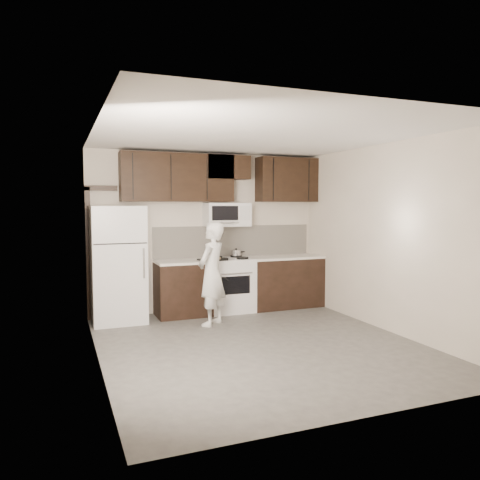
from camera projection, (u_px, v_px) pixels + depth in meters
floor at (259, 345)px, 6.09m from camera, size 4.50×4.50×0.00m
back_wall at (207, 232)px, 8.07m from camera, size 4.00×0.00×4.00m
ceiling at (260, 135)px, 5.88m from camera, size 4.50×4.50×0.00m
counter_run at (246, 284)px, 8.07m from camera, size 2.95×0.64×0.91m
stove at (229, 285)px, 7.96m from camera, size 0.76×0.66×0.94m
backsplash at (234, 241)px, 8.26m from camera, size 2.90×0.02×0.54m
upper_cabinets at (221, 177)px, 7.92m from camera, size 3.48×0.35×0.78m
microwave at (227, 215)px, 7.98m from camera, size 0.76×0.42×0.40m
refrigerator at (118, 264)px, 7.21m from camera, size 0.80×0.76×1.80m
door_trim at (91, 241)px, 7.34m from camera, size 0.50×0.08×2.12m
saucepan at (236, 253)px, 8.13m from camera, size 0.27×0.16×0.16m
baking_tray at (212, 260)px, 7.66m from camera, size 0.46×0.37×0.02m
pizza at (212, 258)px, 7.66m from camera, size 0.32×0.32×0.02m
person at (212, 274)px, 7.04m from camera, size 0.67×0.67×1.57m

